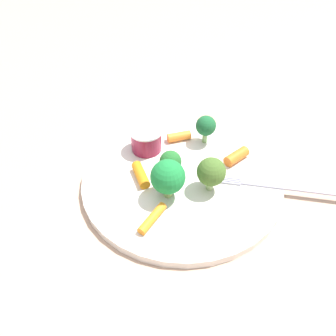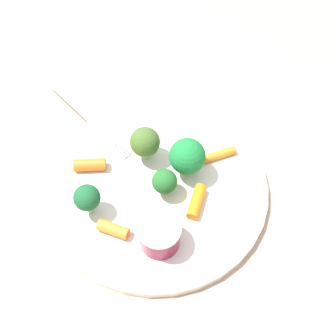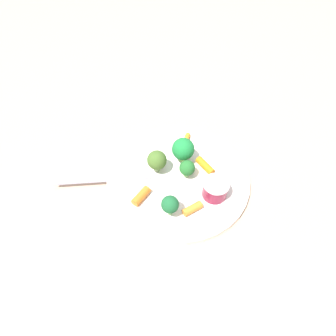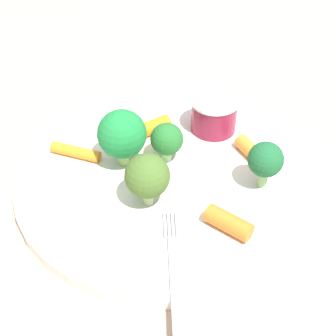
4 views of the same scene
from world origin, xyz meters
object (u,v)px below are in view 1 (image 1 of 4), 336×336
plate (182,179)px  broccoli_floret_2 (206,126)px  carrot_stick_0 (141,175)px  carrot_stick_2 (179,136)px  sauce_cup (146,140)px  carrot_stick_3 (152,218)px  broccoli_floret_1 (171,162)px  broccoli_floret_0 (211,172)px  broccoli_floret_3 (168,177)px  carrot_stick_1 (236,156)px  fork (287,188)px

plate → broccoli_floret_2: size_ratio=6.04×
carrot_stick_0 → carrot_stick_2: same height
sauce_cup → carrot_stick_3: sauce_cup is taller
carrot_stick_0 → broccoli_floret_1: bearing=-90.1°
broccoli_floret_0 → carrot_stick_2: (0.12, 0.02, -0.02)m
plate → broccoli_floret_1: 0.03m
broccoli_floret_3 → carrot_stick_2: broccoli_floret_3 is taller
carrot_stick_0 → carrot_stick_2: (0.08, -0.08, -0.00)m
broccoli_floret_0 → broccoli_floret_3: broccoli_floret_3 is taller
carrot_stick_2 → carrot_stick_3: size_ratio=0.75×
carrot_stick_1 → fork: size_ratio=0.23×
carrot_stick_1 → carrot_stick_2: carrot_stick_1 is taller
broccoli_floret_3 → broccoli_floret_2: bearing=-39.0°
plate → carrot_stick_1: bearing=-80.3°
carrot_stick_0 → carrot_stick_3: bearing=-178.2°
broccoli_floret_0 → carrot_stick_0: size_ratio=1.13×
carrot_stick_1 → carrot_stick_2: 0.10m
carrot_stick_1 → carrot_stick_2: (0.07, 0.07, -0.00)m
sauce_cup → fork: (-0.13, -0.18, -0.02)m
plate → broccoli_floret_2: broccoli_floret_2 is taller
sauce_cup → broccoli_floret_0: 0.13m
broccoli_floret_2 → carrot_stick_1: (-0.06, -0.03, -0.02)m
broccoli_floret_1 → fork: size_ratio=0.22×
plate → broccoli_floret_2: 0.10m
sauce_cup → broccoli_floret_0: (-0.11, -0.07, 0.01)m
plate → broccoli_floret_0: 0.06m
broccoli_floret_0 → carrot_stick_1: size_ratio=1.26×
broccoli_floret_0 → fork: 0.11m
plate → sauce_cup: (0.07, 0.04, 0.02)m
broccoli_floret_1 → carrot_stick_3: size_ratio=0.80×
plate → carrot_stick_1: size_ratio=7.03×
broccoli_floret_0 → broccoli_floret_2: 0.11m
sauce_cup → broccoli_floret_1: broccoli_floret_1 is taller
carrot_stick_3 → carrot_stick_0: bearing=1.8°
plate → broccoli_floret_3: size_ratio=4.97×
sauce_cup → broccoli_floret_1: (-0.07, -0.02, 0.01)m
carrot_stick_1 → carrot_stick_3: (-0.09, 0.15, -0.00)m
broccoli_floret_3 → carrot_stick_0: broccoli_floret_3 is taller
broccoli_floret_1 → broccoli_floret_2: broccoli_floret_2 is taller
sauce_cup → carrot_stick_2: bearing=-78.0°
broccoli_floret_3 → carrot_stick_0: size_ratio=1.27×
plate → fork: bearing=-112.5°
carrot_stick_2 → sauce_cup: bearing=102.0°
sauce_cup → carrot_stick_0: (-0.07, 0.02, -0.01)m
broccoli_floret_3 → carrot_stick_1: 0.13m
broccoli_floret_1 → fork: 0.17m
plate → broccoli_floret_1: size_ratio=7.14×
sauce_cup → broccoli_floret_1: 0.07m
broccoli_floret_0 → broccoli_floret_1: size_ratio=1.27×
broccoli_floret_2 → carrot_stick_3: 0.19m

